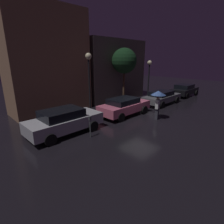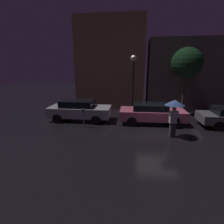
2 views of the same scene
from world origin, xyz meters
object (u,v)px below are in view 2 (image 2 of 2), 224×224
object	(u,v)px
pedestrian_with_umbrella	(174,108)
parked_car_silver	(80,110)
parked_car_pink	(152,113)
street_lamp_near	(133,71)
parking_meter	(84,116)

from	to	relation	value
pedestrian_with_umbrella	parked_car_silver	bearing A→B (deg)	143.13
parked_car_pink	pedestrian_with_umbrella	xyz separation A→B (m)	(0.98, -2.35, 0.93)
parked_car_pink	pedestrian_with_umbrella	size ratio (longest dim) A/B	2.11
parked_car_pink	street_lamp_near	xyz separation A→B (m)	(-1.41, 2.58, 2.80)
parked_car_silver	street_lamp_near	xyz separation A→B (m)	(3.79, 2.54, 2.76)
parked_car_pink	pedestrian_with_umbrella	distance (m)	2.71
pedestrian_with_umbrella	parking_meter	bearing A→B (deg)	155.00
parked_car_pink	parking_meter	world-z (taller)	parked_car_pink
parked_car_pink	parking_meter	distance (m)	4.67
parked_car_silver	pedestrian_with_umbrella	bearing A→B (deg)	-22.48
parked_car_silver	street_lamp_near	distance (m)	5.33
parking_meter	street_lamp_near	bearing A→B (deg)	53.23
parked_car_silver	parking_meter	size ratio (longest dim) A/B	3.58
parked_car_pink	street_lamp_near	size ratio (longest dim) A/B	0.95
parked_car_silver	street_lamp_near	world-z (taller)	street_lamp_near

